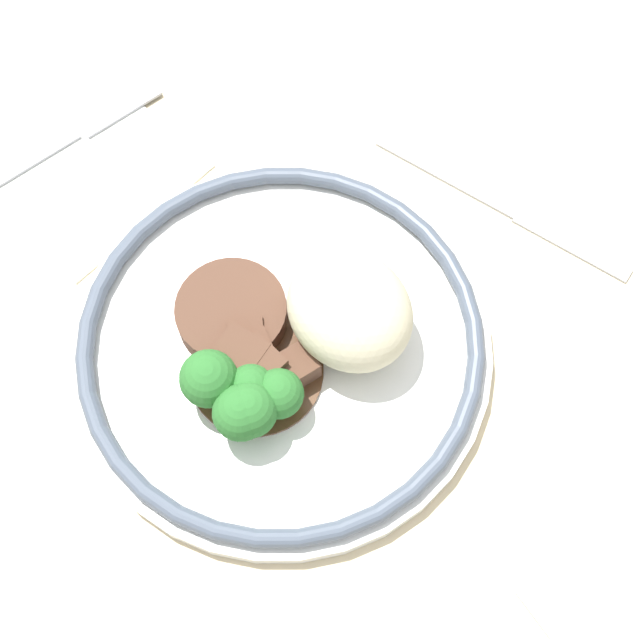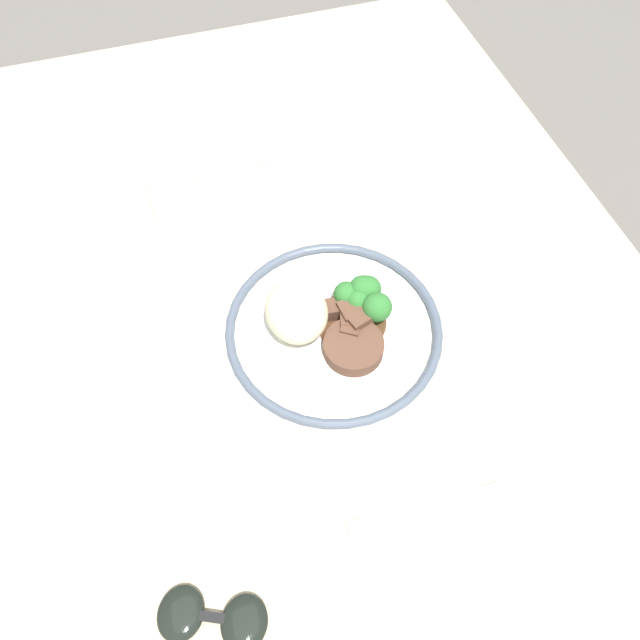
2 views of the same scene
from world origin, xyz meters
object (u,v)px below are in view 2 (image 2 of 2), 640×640
(knife, at_px, (177,363))
(sunglasses, at_px, (212,618))
(plate, at_px, (332,325))
(spoon, at_px, (264,163))
(juice_glass, at_px, (176,200))
(fork, at_px, (412,511))

(knife, relative_size, sunglasses, 1.68)
(plate, xyz_separation_m, spoon, (0.33, 0.00, -0.02))
(sunglasses, bearing_deg, plate, -12.57)
(plate, bearing_deg, juice_glass, 31.18)
(juice_glass, distance_m, knife, 0.24)
(juice_glass, distance_m, fork, 0.51)
(spoon, bearing_deg, sunglasses, 165.90)
(plate, height_order, spoon, plate)
(fork, bearing_deg, spoon, -87.32)
(plate, xyz_separation_m, sunglasses, (-0.28, 0.21, -0.01))
(spoon, bearing_deg, knife, 153.32)
(sunglasses, bearing_deg, knife, 21.37)
(juice_glass, bearing_deg, spoon, -59.95)
(juice_glass, xyz_separation_m, sunglasses, (-0.52, 0.07, -0.04))
(juice_glass, height_order, fork, juice_glass)
(plate, height_order, sunglasses, plate)
(fork, xyz_separation_m, sunglasses, (-0.04, 0.23, 0.00))
(fork, bearing_deg, sunglasses, 11.09)
(juice_glass, relative_size, sunglasses, 0.86)
(juice_glass, bearing_deg, knife, 168.10)
(fork, xyz_separation_m, knife, (0.26, 0.21, -0.00))
(spoon, bearing_deg, juice_glass, 125.03)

